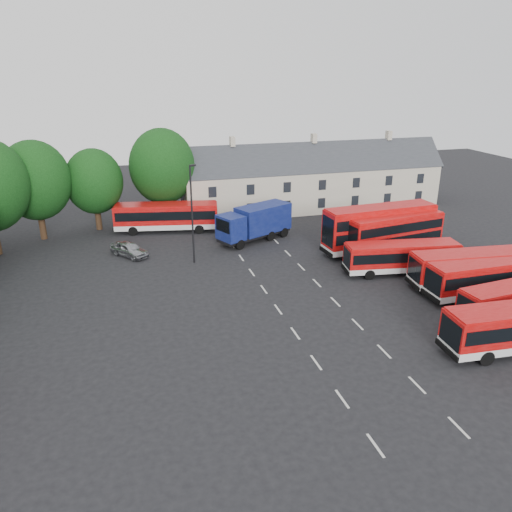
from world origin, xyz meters
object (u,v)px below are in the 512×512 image
at_px(box_truck, 255,222).
at_px(lamppost, 192,212).
at_px(bus_dd_south, 394,233).
at_px(silver_car, 129,249).

distance_m(box_truck, lamppost, 9.60).
xyz_separation_m(box_truck, lamppost, (-7.69, -4.88, 3.03)).
bearing_deg(bus_dd_south, box_truck, 137.24).
relative_size(bus_dd_south, box_truck, 1.18).
xyz_separation_m(silver_car, lamppost, (6.11, -3.54, 4.43)).
height_order(silver_car, lamppost, lamppost).
xyz_separation_m(bus_dd_south, box_truck, (-12.33, 8.44, -0.29)).
relative_size(box_truck, lamppost, 0.94).
relative_size(bus_dd_south, silver_car, 2.41).
relative_size(box_truck, silver_car, 2.05).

